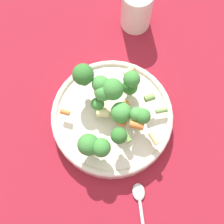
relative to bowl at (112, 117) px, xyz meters
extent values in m
plane|color=maroon|center=(0.00, 0.00, -0.02)|extent=(3.00, 3.00, 0.00)
cylinder|color=beige|center=(0.00, 0.00, -0.01)|extent=(0.26, 0.26, 0.04)
torus|color=beige|center=(0.00, 0.00, 0.01)|extent=(0.26, 0.26, 0.01)
cylinder|color=#8CB766|center=(0.01, 0.06, 0.03)|extent=(0.01, 0.01, 0.01)
sphere|color=#33722D|center=(0.01, 0.06, 0.05)|extent=(0.03, 0.03, 0.03)
cylinder|color=#8CB766|center=(0.06, 0.01, 0.05)|extent=(0.01, 0.01, 0.01)
sphere|color=#3D8438|center=(0.06, 0.01, 0.07)|extent=(0.03, 0.03, 0.03)
cylinder|color=#8CB766|center=(-0.01, 0.03, 0.05)|extent=(0.02, 0.02, 0.01)
sphere|color=#3D8438|center=(-0.01, 0.03, 0.08)|extent=(0.04, 0.04, 0.04)
cylinder|color=#8CB766|center=(-0.04, 0.03, 0.06)|extent=(0.01, 0.01, 0.01)
sphere|color=#479342|center=(-0.04, 0.03, 0.08)|extent=(0.04, 0.04, 0.04)
cylinder|color=#8CB766|center=(0.01, 0.06, 0.07)|extent=(0.01, 0.01, 0.02)
sphere|color=#3D8438|center=(0.01, 0.06, 0.09)|extent=(0.03, 0.03, 0.03)
cylinder|color=#8CB766|center=(0.04, -0.05, 0.05)|extent=(0.01, 0.01, 0.01)
sphere|color=#33722D|center=(0.04, -0.05, 0.07)|extent=(0.03, 0.03, 0.03)
cylinder|color=#8CB766|center=(-0.03, 0.00, 0.03)|extent=(0.01, 0.01, 0.01)
sphere|color=#3D8438|center=(-0.03, 0.00, 0.05)|extent=(0.03, 0.03, 0.03)
cylinder|color=#8CB766|center=(-0.03, 0.02, 0.05)|extent=(0.01, 0.01, 0.01)
sphere|color=#479342|center=(-0.03, 0.02, 0.07)|extent=(0.04, 0.04, 0.04)
cylinder|color=#8CB766|center=(0.01, -0.08, 0.04)|extent=(0.01, 0.01, 0.01)
sphere|color=#3D8438|center=(0.01, -0.08, 0.06)|extent=(0.04, 0.04, 0.04)
cylinder|color=#8CB766|center=(0.02, 0.00, 0.03)|extent=(0.02, 0.02, 0.02)
sphere|color=#479342|center=(0.02, 0.00, 0.06)|extent=(0.04, 0.04, 0.04)
cylinder|color=#8CB766|center=(0.05, 0.01, 0.05)|extent=(0.01, 0.01, 0.02)
sphere|color=#479342|center=(0.05, 0.01, 0.07)|extent=(0.03, 0.03, 0.03)
cylinder|color=#8CB766|center=(-0.01, -0.09, 0.03)|extent=(0.02, 0.02, 0.02)
sphere|color=#3D8438|center=(-0.01, -0.09, 0.06)|extent=(0.04, 0.04, 0.04)
cylinder|color=#8CB766|center=(-0.08, 0.03, 0.06)|extent=(0.02, 0.02, 0.02)
sphere|color=#33722D|center=(-0.08, 0.03, 0.09)|extent=(0.04, 0.04, 0.04)
cylinder|color=#729E4C|center=(0.09, 0.05, 0.03)|extent=(0.03, 0.02, 0.01)
cylinder|color=orange|center=(0.02, 0.02, 0.04)|extent=(0.02, 0.03, 0.01)
cylinder|color=orange|center=(0.05, 0.01, 0.06)|extent=(0.01, 0.02, 0.01)
cylinder|color=beige|center=(-0.01, 0.10, 0.03)|extent=(0.02, 0.03, 0.01)
cylinder|color=#729E4C|center=(0.05, -0.04, 0.04)|extent=(0.02, 0.02, 0.01)
cylinder|color=orange|center=(-0.09, -0.04, 0.04)|extent=(0.02, 0.01, 0.01)
cylinder|color=#729E4C|center=(0.06, 0.05, 0.06)|extent=(0.02, 0.02, 0.01)
cylinder|color=orange|center=(0.03, -0.01, 0.03)|extent=(0.02, 0.01, 0.01)
cylinder|color=orange|center=(0.06, -0.01, 0.06)|extent=(0.03, 0.02, 0.01)
cylinder|color=beige|center=(-0.02, -0.01, 0.04)|extent=(0.03, 0.02, 0.01)
cylinder|color=beige|center=(0.10, -0.02, 0.05)|extent=(0.03, 0.03, 0.01)
cylinder|color=silver|center=(-0.05, 0.26, 0.03)|extent=(0.07, 0.07, 0.11)
ellipsoid|color=silver|center=(0.12, -0.12, -0.02)|extent=(0.04, 0.04, 0.01)
camera|label=1|loc=(0.09, -0.19, 0.65)|focal=50.00mm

